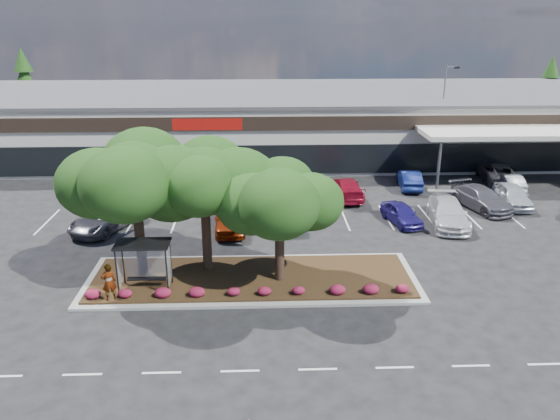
{
  "coord_description": "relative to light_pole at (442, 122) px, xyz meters",
  "views": [
    {
      "loc": [
        -1.44,
        -22.8,
        13.85
      ],
      "look_at": [
        -0.32,
        8.13,
        2.6
      ],
      "focal_mm": 35.0,
      "sensor_mm": 36.0,
      "label": 1
    }
  ],
  "objects": [
    {
      "name": "ground",
      "position": [
        -15.79,
        -28.0,
        -4.1
      ],
      "size": [
        160.0,
        160.0,
        0.0
      ],
      "primitive_type": "plane",
      "color": "black",
      "rests_on": "ground"
    },
    {
      "name": "retail_store",
      "position": [
        -15.73,
        5.91,
        -0.95
      ],
      "size": [
        80.4,
        25.2,
        6.25
      ],
      "color": "beige",
      "rests_on": "ground"
    },
    {
      "name": "landscape_island",
      "position": [
        -17.79,
        -24.0,
        -3.98
      ],
      "size": [
        18.0,
        6.0,
        0.26
      ],
      "color": "#9B9B96",
      "rests_on": "ground"
    },
    {
      "name": "lane_markings",
      "position": [
        -15.93,
        -17.58,
        -4.09
      ],
      "size": [
        33.12,
        20.06,
        0.01
      ],
      "color": "silver",
      "rests_on": "ground"
    },
    {
      "name": "shrub_row",
      "position": [
        -17.79,
        -26.1,
        -3.59
      ],
      "size": [
        17.0,
        0.8,
        0.5
      ],
      "primitive_type": null,
      "color": "maroon",
      "rests_on": "landscape_island"
    },
    {
      "name": "bus_shelter",
      "position": [
        -23.29,
        -25.05,
        -1.79
      ],
      "size": [
        2.75,
        1.55,
        2.59
      ],
      "color": "black",
      "rests_on": "landscape_island"
    },
    {
      "name": "island_tree_west",
      "position": [
        -23.79,
        -23.5,
        0.1
      ],
      "size": [
        7.2,
        7.2,
        7.89
      ],
      "primitive_type": null,
      "color": "#1E3C11",
      "rests_on": "landscape_island"
    },
    {
      "name": "island_tree_mid",
      "position": [
        -20.29,
        -22.8,
        -0.18
      ],
      "size": [
        6.6,
        6.6,
        7.32
      ],
      "primitive_type": null,
      "color": "#1E3C11",
      "rests_on": "landscape_island"
    },
    {
      "name": "island_tree_east",
      "position": [
        -16.29,
        -24.3,
        -0.59
      ],
      "size": [
        5.8,
        5.8,
        6.5
      ],
      "primitive_type": null,
      "color": "#1E3C11",
      "rests_on": "landscape_island"
    },
    {
      "name": "conifer_north_west",
      "position": [
        -45.79,
        18.0,
        0.9
      ],
      "size": [
        4.4,
        4.4,
        10.0
      ],
      "primitive_type": "cone",
      "color": "#1E3C11",
      "rests_on": "ground"
    },
    {
      "name": "conifer_north_east",
      "position": [
        18.21,
        16.0,
        0.4
      ],
      "size": [
        3.96,
        3.96,
        9.0
      ],
      "primitive_type": "cone",
      "color": "#1E3C11",
      "rests_on": "ground"
    },
    {
      "name": "person_waiting",
      "position": [
        -24.85,
        -26.3,
        -2.86
      ],
      "size": [
        0.84,
        0.72,
        1.96
      ],
      "primitive_type": "imported",
      "rotation": [
        0.0,
        0.0,
        3.57
      ],
      "color": "#594C47",
      "rests_on": "landscape_island"
    },
    {
      "name": "light_pole",
      "position": [
        0.0,
        0.0,
        0.0
      ],
      "size": [
        1.43,
        0.5,
        9.29
      ],
      "rotation": [
        0.0,
        0.0,
        0.01
      ],
      "color": "#9B9B96",
      "rests_on": "ground"
    },
    {
      "name": "car_0",
      "position": [
        -28.2,
        -12.07,
        -3.34
      ],
      "size": [
        3.49,
        4.83,
        1.53
      ],
      "primitive_type": "imported",
      "rotation": [
        0.0,
        0.0,
        0.42
      ],
      "color": "#535258",
      "rests_on": "ground"
    },
    {
      "name": "car_1",
      "position": [
        -27.75,
        -16.04,
        -3.31
      ],
      "size": [
        4.66,
        6.26,
        1.58
      ],
      "primitive_type": "imported",
      "rotation": [
        0.0,
        0.0,
        -0.41
      ],
      "color": "#4E4C53",
      "rests_on": "ground"
    },
    {
      "name": "car_2",
      "position": [
        -19.38,
        -16.54,
        -3.26
      ],
      "size": [
        2.29,
        5.03,
        1.67
      ],
      "primitive_type": "imported",
      "rotation": [
        0.0,
        0.0,
        0.07
      ],
      "color": "maroon",
      "rests_on": "ground"
    },
    {
      "name": "car_3",
      "position": [
        -19.21,
        -12.12,
        -3.25
      ],
      "size": [
        2.58,
        5.19,
        1.7
      ],
      "primitive_type": "imported",
      "rotation": [
        0.0,
        0.0,
        -0.12
      ],
      "color": "#6B1E08",
      "rests_on": "ground"
    },
    {
      "name": "car_4",
      "position": [
        -15.64,
        -15.82,
        -3.34
      ],
      "size": [
        2.03,
        4.74,
        1.52
      ],
      "primitive_type": "imported",
      "rotation": [
        0.0,
        0.0,
        0.09
      ],
      "color": "#1E551B",
      "rests_on": "ground"
    },
    {
      "name": "car_5",
      "position": [
        -7.52,
        -15.71,
        -3.4
      ],
      "size": [
        2.57,
        4.39,
        1.4
      ],
      "primitive_type": "imported",
      "rotation": [
        0.0,
        0.0,
        0.23
      ],
      "color": "navy",
      "rests_on": "ground"
    },
    {
      "name": "car_6",
      "position": [
        -4.4,
        -16.02,
        -3.25
      ],
      "size": [
        3.14,
        6.1,
        1.69
      ],
      "primitive_type": "imported",
      "rotation": [
        0.0,
        0.0,
        -0.14
      ],
      "color": "silver",
      "rests_on": "ground"
    },
    {
      "name": "car_7",
      "position": [
        -0.86,
        -12.92,
        -3.3
      ],
      "size": [
        3.85,
        5.97,
        1.61
      ],
      "primitive_type": "imported",
      "rotation": [
        0.0,
        0.0,
        0.31
      ],
      "color": "#54535B",
      "rests_on": "ground"
    },
    {
      "name": "car_8",
      "position": [
        1.79,
        -12.35,
        -3.29
      ],
      "size": [
        2.2,
        4.84,
        1.61
      ],
      "primitive_type": "imported",
      "rotation": [
        0.0,
        0.0,
        -0.06
      ],
      "color": "silver",
      "rests_on": "ground"
    },
    {
      "name": "car_9",
      "position": [
        -26.75,
        -6.71,
        -3.3
      ],
      "size": [
        2.1,
        4.99,
        1.6
      ],
      "primitive_type": "imported",
      "rotation": [
        0.0,
        0.0,
        3.06
      ],
      "color": "#651507",
      "rests_on": "ground"
    },
    {
      "name": "car_10",
      "position": [
        -25.61,
        -6.89,
        -3.24
      ],
      "size": [
        3.65,
        5.43,
        1.72
      ],
      "primitive_type": "imported",
      "rotation": [
        0.0,
        0.0,
        3.5
      ],
      "color": "navy",
      "rests_on": "ground"
    },
    {
      "name": "car_11",
      "position": [
        -21.47,
        -5.8,
        -3.39
      ],
      "size": [
        3.38,
        5.25,
        1.42
      ],
      "primitive_type": "imported",
      "rotation": [
        0.0,
        0.0,
        2.83
      ],
      "color": "#56575D",
      "rests_on": "ground"
    },
    {
      "name": "car_12",
      "position": [
        -18.92,
        -9.34,
        -3.25
      ],
      "size": [
        2.57,
        5.21,
        1.71
      ],
      "primitive_type": "imported",
      "rotation": [
        0.0,
        0.0,
        3.03
      ],
      "color": "#A2A6AE",
      "rests_on": "ground"
    },
    {
      "name": "car_13",
      "position": [
        -10.55,
        -10.05,
        -3.31
      ],
      "size": [
        2.46,
        5.52,
        1.57
      ],
      "primitive_type": "imported",
      "rotation": [
        0.0,
        0.0,
        3.19
      ],
      "color": "maroon",
      "rests_on": "ground"
    },
    {
      "name": "car_15",
      "position": [
        -4.9,
        -7.68,
        -3.34
      ],
      "size": [
        2.05,
        4.74,
        1.52
      ],
      "primitive_type": "imported",
      "rotation": [
        0.0,
        0.0,
        3.04
      ],
      "color": "navy",
      "rests_on": "ground"
    },
    {
      "name": "car_16",
      "position": [
        3.2,
        -6.15,
        -3.27
      ],
      "size": [
        3.64,
        6.31,
        1.65
      ],
      "primitive_type": "imported",
      "rotation": [
        0.0,
        0.0,
        2.98
      ],
      "color": "#4B4B52",
      "rests_on": "ground"
    },
    {
      "name": "car_17",
      "position": [
        3.28,
        -8.54,
        -3.41
      ],
      "size": [
        1.96,
        4.33,
        1.38
      ],
      "primitive_type": "imported",
      "rotation": [
        0.0,
        0.0,
        3.02
      ],
      "color": "#ACB3B8",
      "rests_on": "ground"
    }
  ]
}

